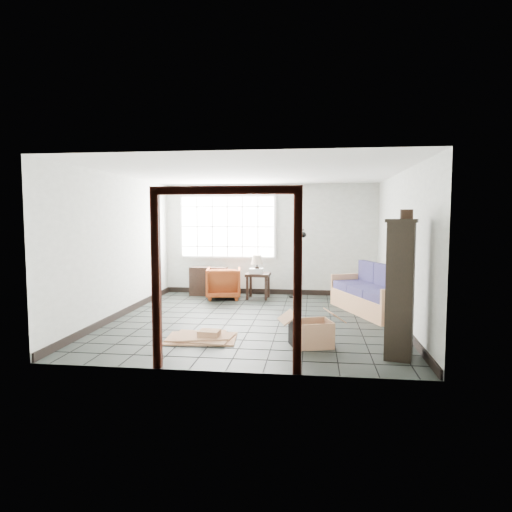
# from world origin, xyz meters

# --- Properties ---
(ground) EXTENTS (5.50, 5.50, 0.00)m
(ground) POSITION_xyz_m (0.00, 0.00, 0.00)
(ground) COLOR black
(ground) RESTS_ON ground
(room_shell) EXTENTS (5.02, 5.52, 2.61)m
(room_shell) POSITION_xyz_m (0.00, 0.03, 1.68)
(room_shell) COLOR #B0B4AC
(room_shell) RESTS_ON ground
(window_panel) EXTENTS (2.32, 0.08, 1.52)m
(window_panel) POSITION_xyz_m (-1.00, 2.70, 1.60)
(window_panel) COLOR silver
(window_panel) RESTS_ON ground
(doorway_trim) EXTENTS (1.80, 0.08, 2.20)m
(doorway_trim) POSITION_xyz_m (0.00, -2.70, 1.38)
(doorway_trim) COLOR #3A150D
(doorway_trim) RESTS_ON ground
(futon_sofa) EXTENTS (1.50, 2.23, 0.93)m
(futon_sofa) POSITION_xyz_m (2.21, 0.90, 0.33)
(futon_sofa) COLOR #B57852
(futon_sofa) RESTS_ON ground
(armchair) EXTENTS (0.85, 0.81, 0.77)m
(armchair) POSITION_xyz_m (-0.97, 2.02, 0.39)
(armchair) COLOR maroon
(armchair) RESTS_ON ground
(side_table) EXTENTS (0.54, 0.54, 0.57)m
(side_table) POSITION_xyz_m (-0.20, 2.13, 0.47)
(side_table) COLOR black
(side_table) RESTS_ON ground
(table_lamp) EXTENTS (0.33, 0.33, 0.41)m
(table_lamp) POSITION_xyz_m (-0.23, 2.14, 0.85)
(table_lamp) COLOR black
(table_lamp) RESTS_ON side_table
(projector) EXTENTS (0.31, 0.24, 0.11)m
(projector) POSITION_xyz_m (-0.25, 2.13, 0.62)
(projector) COLOR silver
(projector) RESTS_ON side_table
(floor_lamp) EXTENTS (0.42, 0.33, 1.56)m
(floor_lamp) POSITION_xyz_m (0.70, 2.34, 0.84)
(floor_lamp) COLOR black
(floor_lamp) RESTS_ON ground
(console_shelf) EXTENTS (0.87, 0.36, 0.67)m
(console_shelf) POSITION_xyz_m (-1.40, 2.40, 0.33)
(console_shelf) COLOR black
(console_shelf) RESTS_ON ground
(tall_shelf) EXTENTS (0.49, 0.57, 1.81)m
(tall_shelf) POSITION_xyz_m (2.15, -1.92, 0.92)
(tall_shelf) COLOR black
(tall_shelf) RESTS_ON ground
(pot) EXTENTS (0.19, 0.19, 0.12)m
(pot) POSITION_xyz_m (2.20, -1.95, 1.88)
(pot) COLOR black
(pot) RESTS_ON tall_shelf
(open_box) EXTENTS (0.99, 0.68, 0.51)m
(open_box) POSITION_xyz_m (1.01, -1.53, 0.18)
(open_box) COLOR #A97252
(open_box) RESTS_ON ground
(cardboard_pile) EXTENTS (1.11, 0.83, 0.15)m
(cardboard_pile) POSITION_xyz_m (-0.62, -1.39, 0.04)
(cardboard_pile) COLOR #A97252
(cardboard_pile) RESTS_ON ground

